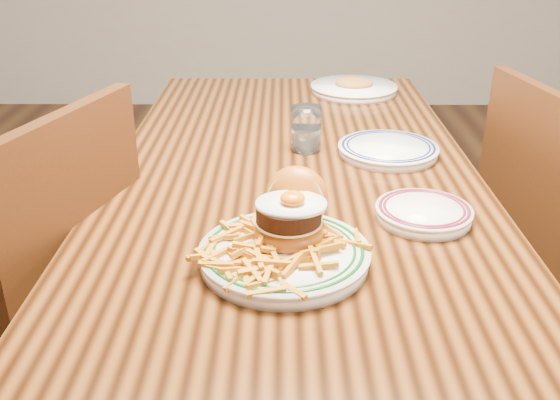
{
  "coord_description": "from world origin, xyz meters",
  "views": [
    {
      "loc": [
        -0.02,
        -1.38,
        1.31
      ],
      "look_at": [
        -0.03,
        -0.44,
        0.86
      ],
      "focal_mm": 40.0,
      "sensor_mm": 36.0,
      "label": 1
    }
  ],
  "objects_px": {
    "chair_left": "(39,307)",
    "side_plate": "(424,212)",
    "table": "(293,196)",
    "chair_right": "(560,250)",
    "main_plate": "(286,239)"
  },
  "relations": [
    {
      "from": "chair_left",
      "to": "chair_right",
      "type": "xyz_separation_m",
      "value": [
        1.25,
        0.29,
        -0.02
      ]
    },
    {
      "from": "chair_left",
      "to": "side_plate",
      "type": "xyz_separation_m",
      "value": [
        0.8,
        -0.03,
        0.25
      ]
    },
    {
      "from": "chair_left",
      "to": "main_plate",
      "type": "xyz_separation_m",
      "value": [
        0.54,
        -0.18,
        0.27
      ]
    },
    {
      "from": "chair_left",
      "to": "chair_right",
      "type": "distance_m",
      "value": 1.28
    },
    {
      "from": "table",
      "to": "side_plate",
      "type": "distance_m",
      "value": 0.4
    },
    {
      "from": "chair_right",
      "to": "main_plate",
      "type": "distance_m",
      "value": 0.9
    },
    {
      "from": "chair_left",
      "to": "main_plate",
      "type": "distance_m",
      "value": 0.63
    },
    {
      "from": "chair_right",
      "to": "main_plate",
      "type": "relative_size",
      "value": 3.01
    },
    {
      "from": "main_plate",
      "to": "side_plate",
      "type": "distance_m",
      "value": 0.31
    },
    {
      "from": "chair_left",
      "to": "chair_right",
      "type": "bearing_deg",
      "value": 30.91
    },
    {
      "from": "main_plate",
      "to": "chair_right",
      "type": "bearing_deg",
      "value": 45.47
    },
    {
      "from": "chair_right",
      "to": "side_plate",
      "type": "distance_m",
      "value": 0.61
    },
    {
      "from": "chair_left",
      "to": "side_plate",
      "type": "distance_m",
      "value": 0.84
    },
    {
      "from": "table",
      "to": "side_plate",
      "type": "height_order",
      "value": "side_plate"
    },
    {
      "from": "table",
      "to": "side_plate",
      "type": "relative_size",
      "value": 8.55
    }
  ]
}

